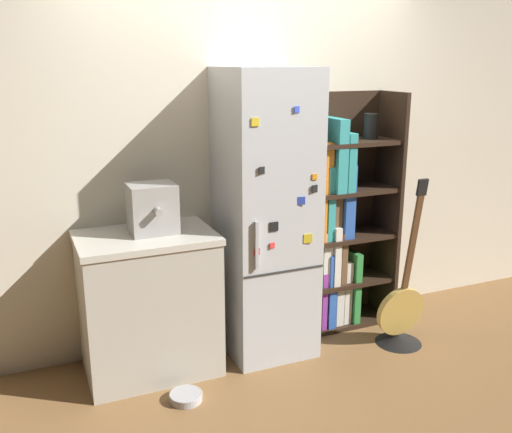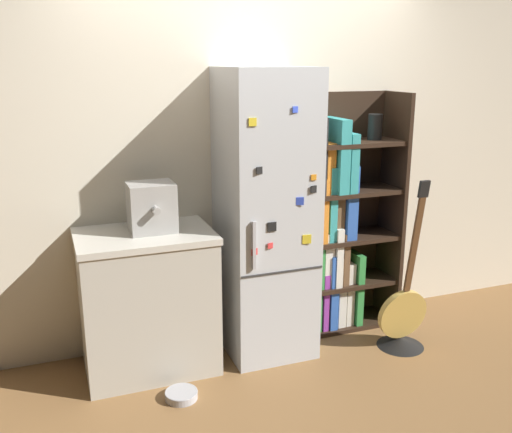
% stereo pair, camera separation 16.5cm
% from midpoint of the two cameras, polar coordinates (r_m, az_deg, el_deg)
% --- Properties ---
extents(ground_plane, '(16.00, 16.00, 0.00)m').
position_cam_midpoint_polar(ground_plane, '(3.97, 0.59, -13.74)').
color(ground_plane, olive).
extents(wall_back, '(8.00, 0.05, 2.60)m').
position_cam_midpoint_polar(wall_back, '(3.96, -2.15, 6.16)').
color(wall_back, beige).
rests_on(wall_back, ground_plane).
extents(refrigerator, '(0.56, 0.61, 1.90)m').
position_cam_midpoint_polar(refrigerator, '(3.75, -0.33, 0.12)').
color(refrigerator, silver).
rests_on(refrigerator, ground_plane).
extents(bookshelf, '(0.72, 0.36, 1.72)m').
position_cam_midpoint_polar(bookshelf, '(4.18, 6.78, -0.79)').
color(bookshelf, black).
rests_on(bookshelf, ground_plane).
extents(kitchen_counter, '(0.83, 0.59, 0.91)m').
position_cam_midpoint_polar(kitchen_counter, '(3.70, -11.96, -8.49)').
color(kitchen_counter, '#BCB7A8').
rests_on(kitchen_counter, ground_plane).
extents(espresso_machine, '(0.28, 0.30, 0.30)m').
position_cam_midpoint_polar(espresso_machine, '(3.54, -11.65, 0.79)').
color(espresso_machine, '#A5A39E').
rests_on(espresso_machine, kitchen_counter).
extents(guitar, '(0.36, 0.33, 1.21)m').
position_cam_midpoint_polar(guitar, '(4.16, 13.10, -10.12)').
color(guitar, black).
rests_on(guitar, ground_plane).
extents(pet_bowl, '(0.19, 0.19, 0.05)m').
position_cam_midpoint_polar(pet_bowl, '(3.54, -8.42, -17.38)').
color(pet_bowl, '#B7B7BC').
rests_on(pet_bowl, ground_plane).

